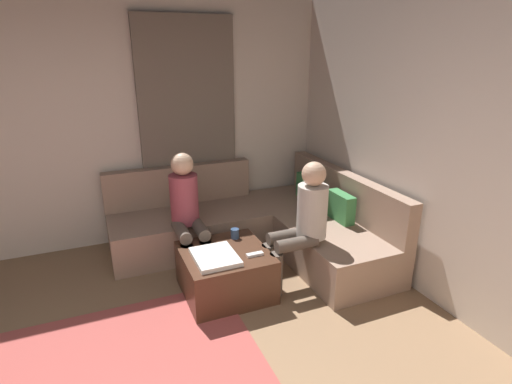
{
  "coord_description": "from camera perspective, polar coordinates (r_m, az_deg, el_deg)",
  "views": [
    {
      "loc": [
        1.73,
        0.22,
        2.13
      ],
      "look_at": [
        -1.63,
        1.63,
        0.85
      ],
      "focal_mm": 28.37,
      "sensor_mm": 36.0,
      "label": 1
    }
  ],
  "objects": [
    {
      "name": "sectional_couch",
      "position": [
        4.55,
        0.68,
        -4.64
      ],
      "size": [
        2.1,
        2.55,
        0.87
      ],
      "color": "#9E7F6B",
      "rests_on": "ground_plane"
    },
    {
      "name": "person_on_couch_back",
      "position": [
        3.74,
        6.57,
        -3.98
      ],
      "size": [
        0.3,
        0.6,
        1.2
      ],
      "rotation": [
        0.0,
        0.0,
        3.14
      ],
      "color": "brown",
      "rests_on": "ground_plane"
    },
    {
      "name": "person_on_couch_side",
      "position": [
        4.02,
        -9.7,
        -2.38
      ],
      "size": [
        0.6,
        0.3,
        1.2
      ],
      "rotation": [
        0.0,
        0.0,
        -1.57
      ],
      "color": "brown",
      "rests_on": "ground_plane"
    },
    {
      "name": "curtain_panel",
      "position": [
        4.77,
        -9.43,
        8.49
      ],
      "size": [
        0.06,
        1.1,
        2.5
      ],
      "primitive_type": "cube",
      "color": "#726659",
      "rests_on": "ground_plane"
    },
    {
      "name": "folded_blanket",
      "position": [
        3.56,
        -5.79,
        -9.08
      ],
      "size": [
        0.44,
        0.36,
        0.04
      ],
      "primitive_type": "cube",
      "color": "white",
      "rests_on": "ottoman"
    },
    {
      "name": "ottoman",
      "position": [
        3.79,
        -4.37,
        -11.15
      ],
      "size": [
        0.76,
        0.76,
        0.42
      ],
      "primitive_type": "cube",
      "color": "#4C2D1E",
      "rests_on": "ground_plane"
    },
    {
      "name": "game_remote",
      "position": [
        3.6,
        -0.17,
        -8.79
      ],
      "size": [
        0.05,
        0.15,
        0.02
      ],
      "primitive_type": "cube",
      "color": "white",
      "rests_on": "ottoman"
    },
    {
      "name": "wall_left",
      "position": [
        4.74,
        -25.39,
        8.04
      ],
      "size": [
        0.12,
        6.0,
        2.7
      ],
      "primitive_type": "cube",
      "color": "beige",
      "rests_on": "ground_plane"
    },
    {
      "name": "coffee_mug",
      "position": [
        3.9,
        -2.99,
        -5.87
      ],
      "size": [
        0.08,
        0.08,
        0.1
      ],
      "primitive_type": "cylinder",
      "color": "#334C72",
      "rests_on": "ottoman"
    }
  ]
}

